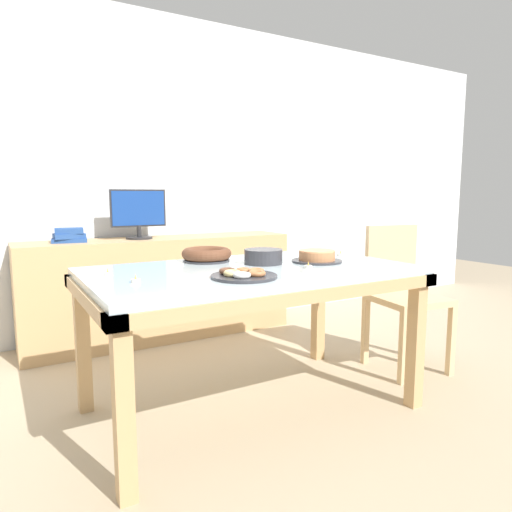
% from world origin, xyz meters
% --- Properties ---
extents(ground_plane, '(12.00, 12.00, 0.00)m').
position_xyz_m(ground_plane, '(0.00, 0.00, 0.00)').
color(ground_plane, tan).
extents(wall_back, '(8.00, 0.10, 2.60)m').
position_xyz_m(wall_back, '(0.00, 1.74, 1.30)').
color(wall_back, silver).
rests_on(wall_back, ground).
extents(dining_table, '(1.68, 0.97, 0.77)m').
position_xyz_m(dining_table, '(0.00, 0.00, 0.68)').
color(dining_table, silver).
rests_on(dining_table, ground).
extents(chair, '(0.47, 0.47, 0.94)m').
position_xyz_m(chair, '(1.17, 0.05, 0.52)').
color(chair, '#D1B284').
rests_on(chair, ground).
extents(sideboard, '(2.11, 0.44, 0.81)m').
position_xyz_m(sideboard, '(0.00, 1.44, 0.40)').
color(sideboard, tan).
rests_on(sideboard, ground).
extents(computer_monitor, '(0.42, 0.20, 0.38)m').
position_xyz_m(computer_monitor, '(-0.17, 1.44, 1.00)').
color(computer_monitor, '#262628').
rests_on(computer_monitor, sideboard).
extents(book_stack, '(0.25, 0.17, 0.10)m').
position_xyz_m(book_stack, '(-0.67, 1.44, 0.86)').
color(book_stack, '#23478C').
rests_on(book_stack, sideboard).
extents(cake_chocolate_round, '(0.28, 0.28, 0.07)m').
position_xyz_m(cake_chocolate_round, '(0.41, -0.02, 0.80)').
color(cake_chocolate_round, '#333338').
rests_on(cake_chocolate_round, dining_table).
extents(cake_golden_bundt, '(0.28, 0.28, 0.08)m').
position_xyz_m(cake_golden_bundt, '(-0.11, 0.31, 0.81)').
color(cake_golden_bundt, '#333338').
rests_on(cake_golden_bundt, dining_table).
extents(pastry_platter, '(0.30, 0.30, 0.04)m').
position_xyz_m(pastry_platter, '(-0.18, -0.24, 0.78)').
color(pastry_platter, '#333338').
rests_on(pastry_platter, dining_table).
extents(plate_stack, '(0.21, 0.21, 0.08)m').
position_xyz_m(plate_stack, '(0.12, 0.08, 0.81)').
color(plate_stack, '#333338').
rests_on(plate_stack, dining_table).
extents(tealight_near_front, '(0.04, 0.04, 0.04)m').
position_xyz_m(tealight_near_front, '(0.69, 0.11, 0.78)').
color(tealight_near_front, silver).
rests_on(tealight_near_front, dining_table).
extents(tealight_centre, '(0.04, 0.04, 0.04)m').
position_xyz_m(tealight_centre, '(-0.63, -0.10, 0.78)').
color(tealight_centre, silver).
rests_on(tealight_centre, dining_table).
extents(tealight_left_edge, '(0.04, 0.04, 0.04)m').
position_xyz_m(tealight_left_edge, '(-0.69, 0.14, 0.78)').
color(tealight_left_edge, silver).
rests_on(tealight_left_edge, dining_table).
extents(tealight_right_edge, '(0.04, 0.04, 0.04)m').
position_xyz_m(tealight_right_edge, '(0.24, -0.17, 0.78)').
color(tealight_right_edge, silver).
rests_on(tealight_right_edge, dining_table).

